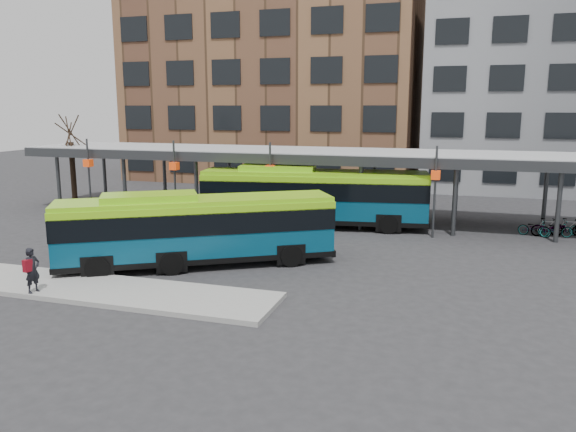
# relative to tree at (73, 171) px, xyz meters

# --- Properties ---
(ground) EXTENTS (120.00, 120.00, 0.00)m
(ground) POSITION_rel_tree_xyz_m (18.00, -12.00, -2.43)
(ground) COLOR #28282B
(ground) RESTS_ON ground
(boarding_island) EXTENTS (14.00, 3.00, 0.18)m
(boarding_island) POSITION_rel_tree_xyz_m (12.50, -15.00, -2.34)
(boarding_island) COLOR gray
(boarding_island) RESTS_ON ground
(canopy) EXTENTS (40.00, 6.53, 4.80)m
(canopy) POSITION_rel_tree_xyz_m (17.94, 0.87, 1.47)
(canopy) COLOR #999B9E
(canopy) RESTS_ON ground
(tree) EXTENTS (1.64, 1.64, 5.60)m
(tree) POSITION_rel_tree_xyz_m (0.00, 0.00, 0.00)
(tree) COLOR black
(tree) RESTS_ON ground
(building_brick) EXTENTS (26.00, 14.00, 22.00)m
(building_brick) POSITION_rel_tree_xyz_m (8.00, 20.00, 8.57)
(building_brick) COLOR brown
(building_brick) RESTS_ON ground
(bus_front) EXTENTS (11.22, 8.12, 3.20)m
(bus_front) POSITION_rel_tree_xyz_m (14.55, -10.71, -0.77)
(bus_front) COLOR navy
(bus_front) RESTS_ON ground
(bus_rear) EXTENTS (12.89, 4.50, 3.48)m
(bus_rear) POSITION_rel_tree_xyz_m (17.28, -1.42, -0.62)
(bus_rear) COLOR navy
(bus_rear) RESTS_ON ground
(pedestrian) EXTENTS (0.49, 0.67, 1.64)m
(pedestrian) POSITION_rel_tree_xyz_m (10.80, -16.21, -1.42)
(pedestrian) COLOR black
(pedestrian) RESTS_ON boarding_island
(bike_rack) EXTENTS (4.68, 1.68, 1.04)m
(bike_rack) POSITION_rel_tree_xyz_m (30.61, -0.01, -1.96)
(bike_rack) COLOR slate
(bike_rack) RESTS_ON ground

